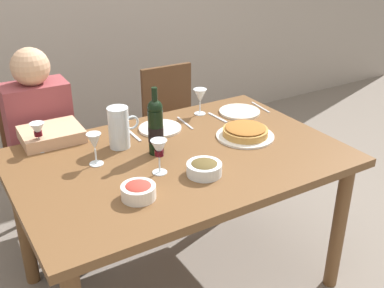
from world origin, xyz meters
TOP-DOWN VIEW (x-y plane):
  - ground_plane at (0.00, 0.00)m, footprint 8.00×8.00m
  - dining_table at (0.00, 0.00)m, footprint 1.50×1.00m
  - wine_bottle at (-0.08, 0.07)m, footprint 0.07×0.07m
  - water_pitcher at (-0.20, 0.22)m, footprint 0.15×0.10m
  - baked_tart at (0.38, -0.00)m, footprint 0.29×0.29m
  - salad_bowl at (-0.32, -0.24)m, footprint 0.14×0.14m
  - olive_bowl at (-0.00, -0.21)m, footprint 0.15×0.15m
  - wine_glass_left_diner at (0.35, 0.38)m, footprint 0.07×0.07m
  - wine_glass_right_diner at (-0.54, 0.38)m, footprint 0.07×0.07m
  - wine_glass_centre at (-0.16, -0.10)m, footprint 0.07×0.07m
  - wine_glass_spare at (-0.36, 0.11)m, footprint 0.07×0.07m
  - dinner_plate_left_setting at (0.06, 0.30)m, footprint 0.22×0.22m
  - dinner_plate_right_setting at (0.55, 0.28)m, footprint 0.23×0.23m
  - fork_left_setting at (-0.09, 0.30)m, footprint 0.02×0.16m
  - knife_left_setting at (0.21, 0.30)m, footprint 0.02×0.18m
  - knife_right_setting at (0.70, 0.28)m, footprint 0.03×0.18m
  - spoon_right_setting at (0.40, 0.28)m, footprint 0.02×0.16m
  - chair_left at (-0.45, 0.87)m, footprint 0.41×0.41m
  - diner_left at (-0.45, 0.63)m, footprint 0.34×0.51m
  - chair_right at (0.45, 0.87)m, footprint 0.41×0.41m

SIDE VIEW (x-z plane):
  - ground_plane at x=0.00m, z-range 0.00..0.00m
  - chair_left at x=-0.45m, z-range 0.06..0.93m
  - chair_right at x=0.45m, z-range 0.06..0.93m
  - diner_left at x=-0.45m, z-range 0.04..1.20m
  - dining_table at x=0.00m, z-range 0.29..1.05m
  - fork_left_setting at x=-0.09m, z-range 0.76..0.76m
  - knife_left_setting at x=0.21m, z-range 0.76..0.76m
  - knife_right_setting at x=0.70m, z-range 0.76..0.76m
  - spoon_right_setting at x=0.40m, z-range 0.76..0.76m
  - dinner_plate_left_setting at x=0.06m, z-range 0.76..0.77m
  - dinner_plate_right_setting at x=0.55m, z-range 0.76..0.77m
  - baked_tart at x=0.38m, z-range 0.76..0.82m
  - olive_bowl at x=0.00m, z-range 0.76..0.82m
  - salad_bowl at x=-0.32m, z-range 0.76..0.83m
  - water_pitcher at x=-0.20m, z-range 0.75..0.95m
  - wine_glass_right_diner at x=-0.54m, z-range 0.79..0.93m
  - wine_glass_left_diner at x=0.35m, z-range 0.79..0.94m
  - wine_glass_spare at x=-0.36m, z-range 0.79..0.94m
  - wine_glass_centre at x=-0.16m, z-range 0.79..0.95m
  - wine_bottle at x=-0.08m, z-range 0.73..1.05m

